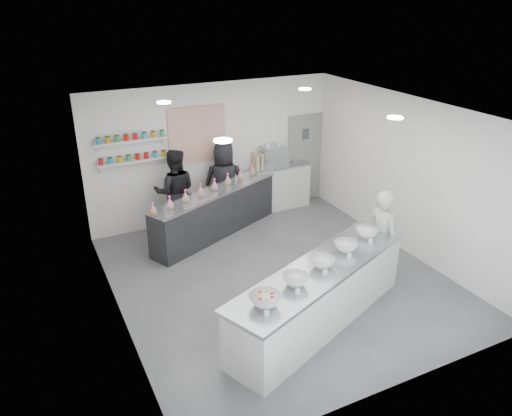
{
  "coord_description": "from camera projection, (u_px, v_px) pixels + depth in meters",
  "views": [
    {
      "loc": [
        -3.74,
        -6.71,
        4.75
      ],
      "look_at": [
        -0.24,
        0.4,
        1.26
      ],
      "focal_mm": 35.0,
      "sensor_mm": 36.0,
      "label": 1
    }
  ],
  "objects": [
    {
      "name": "floor",
      "position": [
        278.0,
        278.0,
        8.93
      ],
      "size": [
        6.0,
        6.0,
        0.0
      ],
      "primitive_type": "plane",
      "color": "#515156",
      "rests_on": "ground"
    },
    {
      "name": "ceiling",
      "position": [
        281.0,
        112.0,
        7.72
      ],
      "size": [
        6.0,
        6.0,
        0.0
      ],
      "primitive_type": "plane",
      "rotation": [
        3.14,
        0.0,
        0.0
      ],
      "color": "white",
      "rests_on": "floor"
    },
    {
      "name": "back_wall",
      "position": [
        213.0,
        153.0,
        10.79
      ],
      "size": [
        5.5,
        0.0,
        5.5
      ],
      "primitive_type": "plane",
      "rotation": [
        1.57,
        0.0,
        0.0
      ],
      "color": "white",
      "rests_on": "floor"
    },
    {
      "name": "left_wall",
      "position": [
        113.0,
        234.0,
        7.22
      ],
      "size": [
        0.0,
        6.0,
        6.0
      ],
      "primitive_type": "plane",
      "rotation": [
        1.57,
        0.0,
        1.57
      ],
      "color": "white",
      "rests_on": "floor"
    },
    {
      "name": "right_wall",
      "position": [
        407.0,
        176.0,
        9.44
      ],
      "size": [
        0.0,
        6.0,
        6.0
      ],
      "primitive_type": "plane",
      "rotation": [
        1.57,
        0.0,
        -1.57
      ],
      "color": "white",
      "rests_on": "floor"
    },
    {
      "name": "back_door",
      "position": [
        304.0,
        158.0,
        11.88
      ],
      "size": [
        0.88,
        0.04,
        2.1
      ],
      "primitive_type": "cube",
      "color": "gray",
      "rests_on": "floor"
    },
    {
      "name": "pattern_panel",
      "position": [
        197.0,
        135.0,
        10.45
      ],
      "size": [
        1.25,
        0.03,
        1.2
      ],
      "primitive_type": "cube",
      "color": "#D15B42",
      "rests_on": "back_wall"
    },
    {
      "name": "jar_shelf_lower",
      "position": [
        133.0,
        161.0,
        9.96
      ],
      "size": [
        1.45,
        0.22,
        0.04
      ],
      "primitive_type": "cube",
      "color": "silver",
      "rests_on": "back_wall"
    },
    {
      "name": "jar_shelf_upper",
      "position": [
        131.0,
        140.0,
        9.79
      ],
      "size": [
        1.45,
        0.22,
        0.04
      ],
      "primitive_type": "cube",
      "color": "silver",
      "rests_on": "back_wall"
    },
    {
      "name": "preserve_jars",
      "position": [
        132.0,
        148.0,
        9.83
      ],
      "size": [
        1.45,
        0.1,
        0.56
      ],
      "primitive_type": null,
      "color": "red",
      "rests_on": "jar_shelf_lower"
    },
    {
      "name": "downlight_0",
      "position": [
        223.0,
        141.0,
        6.35
      ],
      "size": [
        0.24,
        0.24,
        0.02
      ],
      "primitive_type": "cylinder",
      "color": "white",
      "rests_on": "ceiling"
    },
    {
      "name": "downlight_1",
      "position": [
        395.0,
        118.0,
        7.48
      ],
      "size": [
        0.24,
        0.24,
        0.02
      ],
      "primitive_type": "cylinder",
      "color": "white",
      "rests_on": "ceiling"
    },
    {
      "name": "downlight_2",
      "position": [
        164.0,
        102.0,
        8.48
      ],
      "size": [
        0.24,
        0.24,
        0.02
      ],
      "primitive_type": "cylinder",
      "color": "white",
      "rests_on": "ceiling"
    },
    {
      "name": "downlight_3",
      "position": [
        305.0,
        89.0,
        9.61
      ],
      "size": [
        0.24,
        0.24,
        0.02
      ],
      "primitive_type": "cylinder",
      "color": "white",
      "rests_on": "ceiling"
    },
    {
      "name": "prep_counter",
      "position": [
        320.0,
        295.0,
        7.55
      ],
      "size": [
        3.68,
        2.16,
        0.99
      ],
      "primitive_type": "cube",
      "rotation": [
        0.0,
        0.0,
        0.39
      ],
      "color": "beige",
      "rests_on": "floor"
    },
    {
      "name": "back_bar",
      "position": [
        215.0,
        213.0,
        10.34
      ],
      "size": [
        3.15,
        1.86,
        0.99
      ],
      "primitive_type": "cube",
      "rotation": [
        0.0,
        0.0,
        0.43
      ],
      "color": "black",
      "rests_on": "floor"
    },
    {
      "name": "sneeze_guard",
      "position": [
        225.0,
        187.0,
        9.93
      ],
      "size": [
        2.87,
        1.32,
        0.27
      ],
      "primitive_type": "cube",
      "rotation": [
        0.0,
        0.0,
        0.43
      ],
      "color": "white",
      "rests_on": "back_bar"
    },
    {
      "name": "espresso_ledge",
      "position": [
        280.0,
        187.0,
        11.63
      ],
      "size": [
        1.41,
        0.45,
        1.04
      ],
      "primitive_type": "cube",
      "color": "beige",
      "rests_on": "floor"
    },
    {
      "name": "espresso_machine",
      "position": [
        273.0,
        157.0,
        11.26
      ],
      "size": [
        0.6,
        0.41,
        0.45
      ],
      "primitive_type": "cube",
      "color": "#93969E",
      "rests_on": "espresso_ledge"
    },
    {
      "name": "cup_stacks",
      "position": [
        259.0,
        161.0,
        11.13
      ],
      "size": [
        0.26,
        0.24,
        0.35
      ],
      "primitive_type": null,
      "color": "tan",
      "rests_on": "espresso_ledge"
    },
    {
      "name": "prep_bowls",
      "position": [
        322.0,
        262.0,
        7.32
      ],
      "size": [
        2.94,
        1.58,
        0.15
      ],
      "primitive_type": null,
      "rotation": [
        0.0,
        0.0,
        0.39
      ],
      "color": "white",
      "rests_on": "prep_counter"
    },
    {
      "name": "label_cards",
      "position": [
        329.0,
        284.0,
        6.87
      ],
      "size": [
        2.66,
        0.04,
        0.07
      ],
      "primitive_type": null,
      "color": "white",
      "rests_on": "prep_counter"
    },
    {
      "name": "cookie_bags",
      "position": [
        214.0,
        184.0,
        10.09
      ],
      "size": [
        3.1,
        1.52,
        0.26
      ],
      "primitive_type": null,
      "rotation": [
        0.0,
        0.0,
        0.43
      ],
      "color": "pink",
      "rests_on": "back_bar"
    },
    {
      "name": "woman_prep",
      "position": [
        382.0,
        237.0,
        8.55
      ],
      "size": [
        0.47,
        0.66,
        1.7
      ],
      "primitive_type": "imported",
      "rotation": [
        0.0,
        0.0,
        1.67
      ],
      "color": "beige",
      "rests_on": "floor"
    },
    {
      "name": "staff_left",
      "position": [
        175.0,
        192.0,
        10.29
      ],
      "size": [
        1.05,
        0.93,
        1.82
      ],
      "primitive_type": "imported",
      "rotation": [
        0.0,
        0.0,
        2.83
      ],
      "color": "black",
      "rests_on": "floor"
    },
    {
      "name": "staff_right",
      "position": [
        225.0,
        183.0,
        10.73
      ],
      "size": [
        1.05,
        0.88,
        1.83
      ],
      "primitive_type": "imported",
      "rotation": [
        0.0,
        0.0,
        2.74
      ],
      "color": "black",
      "rests_on": "floor"
    }
  ]
}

